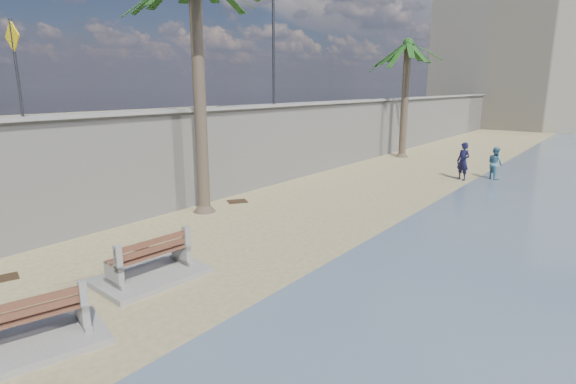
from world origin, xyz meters
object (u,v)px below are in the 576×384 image
Objects in this scene: bench_near at (30,324)px; person_b at (495,162)px; person_a at (463,159)px; bench_far at (150,261)px; palm_back at (408,45)px.

person_b is (2.72, 20.14, 0.44)m from bench_near.
person_a is (1.55, 19.00, 0.61)m from bench_near.
person_a is (2.30, 16.03, 0.59)m from bench_far.
person_b is (6.41, -3.92, -5.95)m from palm_back.
person_b is at bearing -31.43° from palm_back.
person_a reaches higher than bench_far.
palm_back is at bearing 97.94° from bench_far.
bench_far is at bearing 118.05° from person_b.
bench_near is 1.05× the size of bench_far.
person_b is (1.17, 1.13, -0.17)m from person_a.
bench_near is 19.08m from person_a.
person_b is at bearing 67.96° from person_a.
bench_near is 1.54× the size of person_b.
bench_far is at bearing -82.06° from palm_back.
person_b reaches higher than bench_far.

